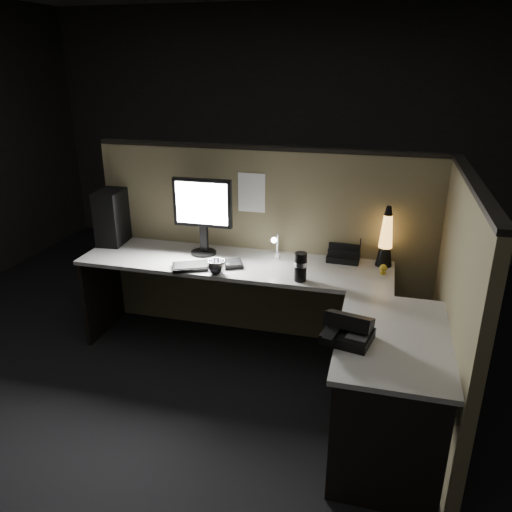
% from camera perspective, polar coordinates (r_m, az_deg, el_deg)
% --- Properties ---
extents(floor, '(6.00, 6.00, 0.00)m').
position_cam_1_polar(floor, '(3.50, -2.92, -15.66)').
color(floor, black).
rests_on(floor, ground).
extents(room_shell, '(6.00, 6.00, 6.00)m').
position_cam_1_polar(room_shell, '(2.84, -3.54, 11.43)').
color(room_shell, silver).
rests_on(room_shell, ground).
extents(partition_back, '(2.66, 0.06, 1.50)m').
position_cam_1_polar(partition_back, '(3.93, 0.94, 1.18)').
color(partition_back, brown).
rests_on(partition_back, ground).
extents(partition_right, '(0.06, 1.66, 1.50)m').
position_cam_1_polar(partition_right, '(3.11, 21.66, -6.20)').
color(partition_right, brown).
rests_on(partition_right, ground).
extents(desk, '(2.60, 1.60, 0.73)m').
position_cam_1_polar(desk, '(3.36, 1.13, -5.69)').
color(desk, '#A9A6A0').
rests_on(desk, ground).
extents(pc_tower, '(0.22, 0.43, 0.43)m').
position_cam_1_polar(pc_tower, '(4.21, -15.82, 4.53)').
color(pc_tower, black).
rests_on(pc_tower, desk).
extents(monitor, '(0.45, 0.19, 0.58)m').
position_cam_1_polar(monitor, '(3.75, -6.13, 5.35)').
color(monitor, black).
rests_on(monitor, desk).
extents(keyboard, '(0.52, 0.36, 0.02)m').
position_cam_1_polar(keyboard, '(3.59, -5.54, -1.09)').
color(keyboard, black).
rests_on(keyboard, desk).
extents(mouse, '(0.11, 0.09, 0.04)m').
position_cam_1_polar(mouse, '(3.58, -3.08, -0.99)').
color(mouse, black).
rests_on(mouse, desk).
extents(clip_lamp, '(0.04, 0.16, 0.21)m').
position_cam_1_polar(clip_lamp, '(3.65, 2.26, 1.20)').
color(clip_lamp, silver).
rests_on(clip_lamp, desk).
extents(organizer, '(0.24, 0.21, 0.18)m').
position_cam_1_polar(organizer, '(3.76, 10.01, 0.20)').
color(organizer, black).
rests_on(organizer, desk).
extents(lava_lamp, '(0.12, 0.12, 0.44)m').
position_cam_1_polar(lava_lamp, '(3.66, 14.60, 1.64)').
color(lava_lamp, black).
rests_on(lava_lamp, desk).
extents(travel_mug, '(0.09, 0.09, 0.20)m').
position_cam_1_polar(travel_mug, '(3.34, 5.10, -1.25)').
color(travel_mug, black).
rests_on(travel_mug, desk).
extents(steel_mug, '(0.15, 0.15, 0.10)m').
position_cam_1_polar(steel_mug, '(3.45, -4.52, -1.30)').
color(steel_mug, '#BCBBC3').
rests_on(steel_mug, desk).
extents(figurine, '(0.05, 0.05, 0.05)m').
position_cam_1_polar(figurine, '(3.56, 14.34, -1.35)').
color(figurine, gold).
rests_on(figurine, desk).
extents(pinned_paper, '(0.21, 0.00, 0.30)m').
position_cam_1_polar(pinned_paper, '(3.80, -0.52, 7.24)').
color(pinned_paper, white).
rests_on(pinned_paper, partition_back).
extents(desk_phone, '(0.29, 0.29, 0.15)m').
position_cam_1_polar(desk_phone, '(2.70, 10.39, -8.30)').
color(desk_phone, black).
rests_on(desk_phone, desk).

